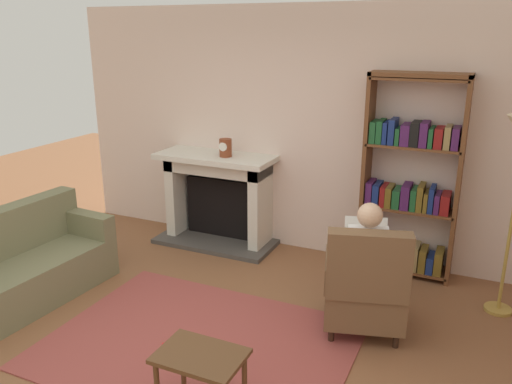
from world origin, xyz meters
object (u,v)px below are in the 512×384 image
Objects in this scene: armchair_reading at (365,287)px; side_table at (201,364)px; bookshelf at (410,183)px; fireplace at (219,195)px; seated_reader at (366,259)px; mantel_clock at (225,148)px; sofa_floral at (19,268)px.

side_table is (-0.74, -1.38, -0.04)m from armchair_reading.
bookshelf reaches higher than armchair_reading.
fireplace is 1.23× the size of seated_reader.
bookshelf is 1.42m from armchair_reading.
fireplace reaches higher than side_table.
seated_reader is (1.86, -1.06, -0.55)m from mantel_clock.
side_table is (2.30, -0.61, 0.06)m from sofa_floral.
fireplace is at bearing -45.84° from seated_reader.
sofa_floral is at bearing 165.18° from side_table.
mantel_clock is 2.01m from bookshelf.
bookshelf is 3.66× the size of side_table.
side_table is (1.15, -2.55, -0.79)m from mantel_clock.
seated_reader is at bearing -96.73° from bookshelf.
mantel_clock is 0.18× the size of seated_reader.
seated_reader reaches higher than armchair_reading.
seated_reader is at bearing -69.85° from sofa_floral.
bookshelf is (2.15, 0.04, 0.40)m from fireplace.
sofa_floral is at bearing -146.49° from bookshelf.
bookshelf is 1.80× the size of seated_reader.
mantel_clock is 0.12× the size of sofa_floral.
sofa_floral is (-3.00, -0.89, -0.30)m from seated_reader.
mantel_clock reaches higher than side_table.
bookshelf is at bearing 72.50° from side_table.
side_table is at bearing -107.50° from bookshelf.
seated_reader is (2.00, -1.16, 0.05)m from fireplace.
mantel_clock is at bearing 114.22° from side_table.
armchair_reading is (-0.11, -1.31, -0.55)m from bookshelf.
bookshelf reaches higher than sofa_floral.
bookshelf is 2.11× the size of armchair_reading.
bookshelf is 2.88m from side_table.
armchair_reading is at bearing -31.96° from fireplace.
armchair_reading is (1.89, -1.17, -0.75)m from mantel_clock.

